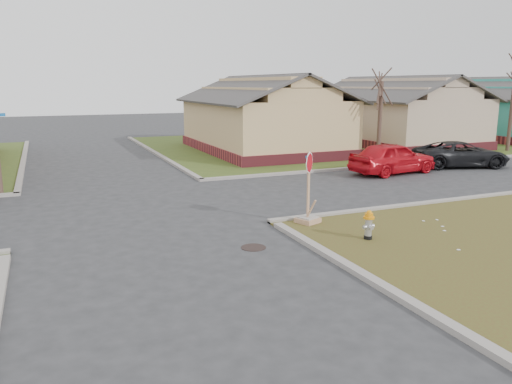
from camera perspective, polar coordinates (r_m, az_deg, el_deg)
name	(u,v)px	position (r m, az deg, el deg)	size (l,w,h in m)	color
ground	(164,253)	(12.67, -10.46, -6.86)	(120.00, 120.00, 0.00)	#2B2B2D
verge_far_right	(402,140)	(38.75, 16.36, 5.71)	(37.00, 19.00, 0.05)	#374B1B
curbs	(130,208)	(17.40, -14.15, -1.77)	(80.00, 40.00, 0.12)	gray
manhole	(253,247)	(12.84, -0.29, -6.35)	(0.64, 0.64, 0.01)	black
side_house_yellow	(263,116)	(30.93, 0.78, 8.70)	(7.60, 11.60, 4.70)	maroon
side_house_tan	(395,112)	(36.16, 15.60, 8.77)	(7.60, 11.60, 4.70)	maroon
side_house_teal	(501,109)	(43.10, 26.17, 8.47)	(7.60, 11.60, 4.70)	maroon
tree_mid_right	(380,122)	(27.52, 13.95, 7.82)	(0.22, 0.22, 4.20)	#422C26
tree_far_right	(511,112)	(34.64, 27.15, 8.15)	(0.22, 0.22, 4.76)	#422C26
fire_hydrant	(369,223)	(13.58, 12.74, -3.50)	(0.30, 0.30, 0.80)	black
stop_sign	(308,208)	(14.89, 5.97, -1.78)	(0.60, 0.59, 2.13)	#A27958
red_sedan	(393,158)	(24.10, 15.34, 3.78)	(1.74, 4.33, 1.48)	red
dark_pickup	(461,154)	(27.25, 22.40, 4.03)	(2.13, 4.62, 1.28)	black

